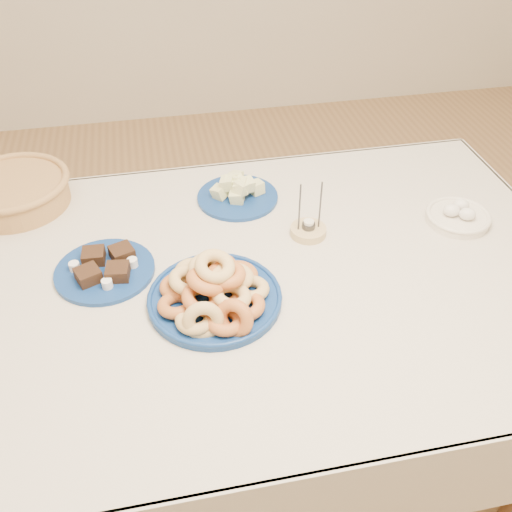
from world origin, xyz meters
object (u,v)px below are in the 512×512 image
at_px(brownie_plate, 105,269).
at_px(candle_holder, 308,230).
at_px(melon_plate, 237,192).
at_px(egg_bowl, 458,216).
at_px(donut_platter, 214,292).
at_px(wicker_basket, 14,191).
at_px(dining_table, 252,304).

xyz_separation_m(brownie_plate, candle_holder, (0.54, 0.05, 0.00)).
bearing_deg(melon_plate, egg_bowl, -21.73).
distance_m(donut_platter, wicker_basket, 0.73).
height_order(dining_table, brownie_plate, brownie_plate).
bearing_deg(brownie_plate, wicker_basket, 124.90).
relative_size(melon_plate, wicker_basket, 0.68).
height_order(melon_plate, wicker_basket, wicker_basket).
height_order(wicker_basket, candle_holder, candle_holder).
distance_m(brownie_plate, wicker_basket, 0.44).
height_order(melon_plate, egg_bowl, melon_plate).
bearing_deg(dining_table, wicker_basket, 144.20).
bearing_deg(egg_bowl, donut_platter, -165.00).
relative_size(donut_platter, candle_holder, 2.33).
bearing_deg(donut_platter, dining_table, 38.86).
distance_m(brownie_plate, egg_bowl, 0.97).
relative_size(melon_plate, egg_bowl, 1.23).
xyz_separation_m(melon_plate, egg_bowl, (0.58, -0.23, -0.01)).
relative_size(donut_platter, brownie_plate, 1.38).
relative_size(dining_table, candle_holder, 10.43).
distance_m(melon_plate, candle_holder, 0.26).
bearing_deg(wicker_basket, egg_bowl, -15.41).
bearing_deg(brownie_plate, egg_bowl, 1.60).
relative_size(brownie_plate, wicker_basket, 0.66).
bearing_deg(egg_bowl, dining_table, -170.13).
height_order(dining_table, wicker_basket, wicker_basket).
bearing_deg(dining_table, donut_platter, -141.14).
bearing_deg(wicker_basket, melon_plate, -9.24).
distance_m(dining_table, wicker_basket, 0.77).
bearing_deg(brownie_plate, candle_holder, 5.53).
height_order(donut_platter, wicker_basket, donut_platter).
height_order(wicker_basket, egg_bowl, wicker_basket).
relative_size(donut_platter, melon_plate, 1.34).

